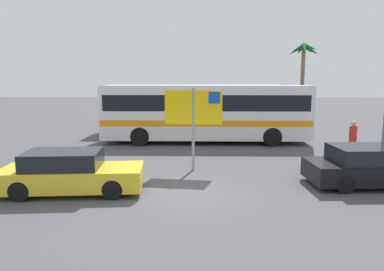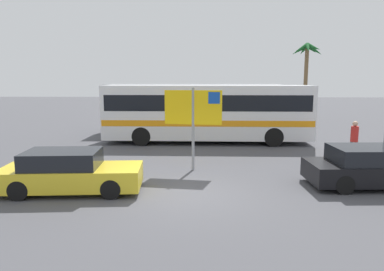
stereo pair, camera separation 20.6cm
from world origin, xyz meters
name	(u,v)px [view 1 (the left image)]	position (x,y,z in m)	size (l,w,h in m)	color
ground	(189,194)	(0.00, 0.00, 0.00)	(120.00, 120.00, 0.00)	#4C4C51
bus_front_coach	(206,111)	(0.66, 9.17, 1.78)	(11.28, 2.54, 3.17)	white
bus_rear_coach	(191,106)	(-0.22, 12.92, 1.78)	(11.28, 2.54, 3.17)	silver
ferry_sign	(195,111)	(0.13, 2.97, 2.33)	(2.19, 0.32, 3.20)	gray
car_yellow	(70,173)	(-3.70, 0.11, 0.64)	(4.43, 2.02, 1.32)	yellow
car_black	(372,167)	(6.06, 1.07, 0.64)	(4.41, 2.03, 1.32)	black
pedestrian_near_sign	(353,137)	(6.99, 4.86, 1.02)	(0.32, 0.32, 1.73)	#4C4C51
palm_tree_seaside	(304,58)	(8.93, 19.75, 5.25)	(2.67, 2.84, 6.47)	brown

